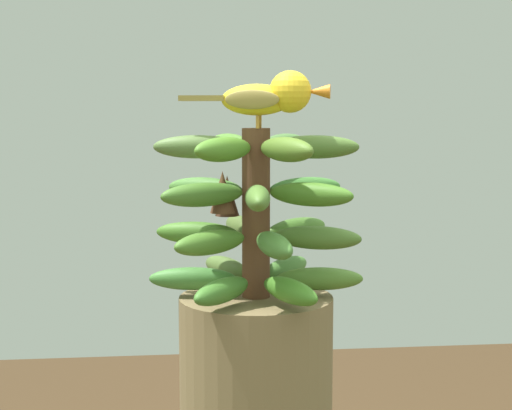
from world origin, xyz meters
TOP-DOWN VIEW (x-y plane):
  - banana_bunch at (-0.00, -0.00)m, footprint 0.31×0.32m
  - perched_bird at (0.01, 0.02)m, footprint 0.08×0.22m

SIDE VIEW (x-z plane):
  - banana_bunch at x=0.00m, z-range 1.31..1.55m
  - perched_bird at x=0.01m, z-range 1.56..1.64m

